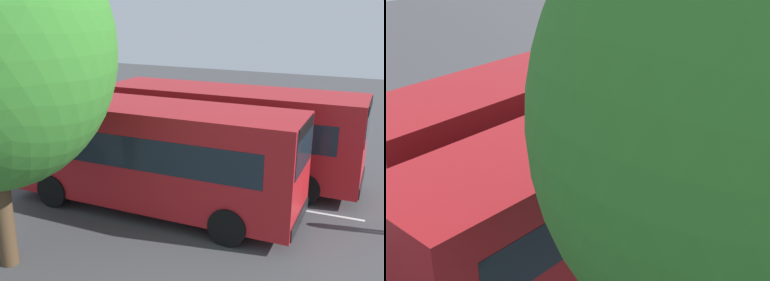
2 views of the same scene
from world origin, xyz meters
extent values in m
plane|color=#424244|center=(0.00, 0.00, 0.00)|extent=(60.19, 60.19, 0.00)
cube|color=#AD191E|center=(-0.64, -1.76, 1.89)|extent=(9.39, 2.71, 3.02)
cube|color=#19232D|center=(3.99, -1.66, 2.70)|extent=(0.17, 2.20, 1.27)
cube|color=#19232D|center=(-0.67, -0.54, 2.25)|extent=(7.84, 0.26, 0.97)
cube|color=#19232D|center=(-0.62, -2.98, 2.25)|extent=(7.84, 0.26, 0.97)
cube|color=black|center=(4.01, -1.66, 3.22)|extent=(0.15, 2.00, 0.32)
cube|color=black|center=(4.02, -1.66, 0.60)|extent=(0.15, 2.30, 0.36)
cylinder|color=black|center=(2.32, -0.50, 0.54)|extent=(1.09, 0.30, 1.08)
cylinder|color=black|center=(2.37, -2.88, 0.54)|extent=(1.09, 0.30, 1.08)
cylinder|color=black|center=(-3.66, -0.64, 0.54)|extent=(1.09, 0.30, 1.08)
cylinder|color=black|center=(-3.60, -3.02, 0.54)|extent=(1.09, 0.30, 1.08)
cube|color=#AD191E|center=(0.65, 1.79, 1.89)|extent=(9.39, 2.71, 3.02)
cube|color=#19232D|center=(5.28, 1.89, 2.70)|extent=(0.17, 2.20, 1.27)
cube|color=#19232D|center=(0.62, 3.01, 2.25)|extent=(7.84, 0.26, 0.97)
cube|color=#19232D|center=(0.68, 0.57, 2.25)|extent=(7.84, 0.26, 0.97)
cube|color=black|center=(5.30, 1.89, 3.22)|extent=(0.15, 2.00, 0.32)
cube|color=black|center=(5.31, 1.89, 0.60)|extent=(0.15, 2.30, 0.36)
cylinder|color=black|center=(3.61, 3.04, 0.54)|extent=(1.09, 0.30, 1.08)
cylinder|color=black|center=(3.66, 0.67, 0.54)|extent=(1.09, 0.30, 1.08)
cylinder|color=black|center=(-2.37, 2.91, 0.54)|extent=(1.09, 0.30, 1.08)
cylinder|color=black|center=(-2.31, 0.53, 0.54)|extent=(1.09, 0.30, 1.08)
cylinder|color=#4C3823|center=(-2.25, -6.11, 1.53)|extent=(0.44, 0.44, 3.07)
cube|color=silver|center=(0.00, 0.00, 0.00)|extent=(11.30, 0.59, 0.01)
camera|label=1|loc=(6.15, -13.00, 6.22)|focal=41.45mm
camera|label=2|loc=(-8.34, -8.66, 7.79)|focal=51.18mm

